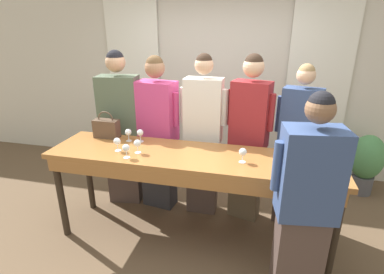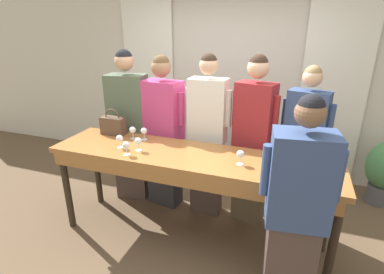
{
  "view_description": "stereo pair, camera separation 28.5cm",
  "coord_description": "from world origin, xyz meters",
  "px_view_note": "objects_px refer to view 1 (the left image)",
  "views": [
    {
      "loc": [
        0.63,
        -2.53,
        2.13
      ],
      "look_at": [
        0.0,
        0.07,
        1.12
      ],
      "focal_mm": 28.0,
      "sensor_mm": 36.0,
      "label": 1
    },
    {
      "loc": [
        0.9,
        -2.45,
        2.13
      ],
      "look_at": [
        0.0,
        0.07,
        1.12
      ],
      "focal_mm": 28.0,
      "sensor_mm": 36.0,
      "label": 2
    }
  ],
  "objects_px": {
    "wine_glass_front_left": "(128,133)",
    "wine_glass_center_left": "(117,142)",
    "wine_bottle": "(298,148)",
    "guest_navy_coat": "(296,147)",
    "wine_glass_center_right": "(137,144)",
    "wine_glass_back_left": "(140,133)",
    "wine_glass_center_mid": "(243,153)",
    "host_pouring": "(305,209)",
    "tasting_bar": "(190,165)",
    "wine_glass_front_mid": "(332,151)",
    "guest_pink_top": "(158,134)",
    "guest_striped_shirt": "(248,138)",
    "potted_plant": "(366,161)",
    "guest_olive_jacket": "(121,129)",
    "wine_glass_front_right": "(126,148)",
    "handbag": "(106,128)",
    "guest_cream_sweater": "(203,136)"
  },
  "relations": [
    {
      "from": "wine_glass_front_left",
      "to": "wine_glass_center_left",
      "type": "distance_m",
      "value": 0.27
    },
    {
      "from": "wine_bottle",
      "to": "guest_navy_coat",
      "type": "xyz_separation_m",
      "value": [
        0.04,
        0.43,
        -0.16
      ]
    },
    {
      "from": "wine_glass_center_right",
      "to": "wine_glass_back_left",
      "type": "bearing_deg",
      "value": 107.64
    },
    {
      "from": "wine_glass_center_mid",
      "to": "host_pouring",
      "type": "distance_m",
      "value": 0.72
    },
    {
      "from": "wine_glass_center_right",
      "to": "wine_glass_front_left",
      "type": "bearing_deg",
      "value": 129.15
    },
    {
      "from": "wine_glass_center_mid",
      "to": "wine_glass_center_right",
      "type": "distance_m",
      "value": 0.99
    },
    {
      "from": "tasting_bar",
      "to": "wine_bottle",
      "type": "distance_m",
      "value": 1.01
    },
    {
      "from": "tasting_bar",
      "to": "wine_glass_front_mid",
      "type": "distance_m",
      "value": 1.3
    },
    {
      "from": "guest_pink_top",
      "to": "tasting_bar",
      "type": "bearing_deg",
      "value": -47.06
    },
    {
      "from": "wine_bottle",
      "to": "guest_striped_shirt",
      "type": "xyz_separation_m",
      "value": [
        -0.46,
        0.43,
        -0.11
      ]
    },
    {
      "from": "wine_glass_center_left",
      "to": "wine_glass_center_right",
      "type": "bearing_deg",
      "value": -0.19
    },
    {
      "from": "wine_glass_center_right",
      "to": "potted_plant",
      "type": "distance_m",
      "value": 2.98
    },
    {
      "from": "guest_olive_jacket",
      "to": "host_pouring",
      "type": "distance_m",
      "value": 2.25
    },
    {
      "from": "wine_glass_front_right",
      "to": "guest_pink_top",
      "type": "height_order",
      "value": "guest_pink_top"
    },
    {
      "from": "wine_glass_front_mid",
      "to": "potted_plant",
      "type": "xyz_separation_m",
      "value": [
        0.73,
        1.26,
        -0.6
      ]
    },
    {
      "from": "tasting_bar",
      "to": "wine_glass_back_left",
      "type": "distance_m",
      "value": 0.66
    },
    {
      "from": "wine_glass_center_mid",
      "to": "potted_plant",
      "type": "height_order",
      "value": "wine_glass_center_mid"
    },
    {
      "from": "handbag",
      "to": "potted_plant",
      "type": "relative_size",
      "value": 0.36
    },
    {
      "from": "host_pouring",
      "to": "potted_plant",
      "type": "relative_size",
      "value": 2.14
    },
    {
      "from": "wine_glass_front_right",
      "to": "potted_plant",
      "type": "height_order",
      "value": "wine_glass_front_right"
    },
    {
      "from": "wine_glass_center_right",
      "to": "guest_navy_coat",
      "type": "distance_m",
      "value": 1.64
    },
    {
      "from": "wine_glass_front_right",
      "to": "host_pouring",
      "type": "height_order",
      "value": "host_pouring"
    },
    {
      "from": "guest_cream_sweater",
      "to": "host_pouring",
      "type": "bearing_deg",
      "value": -48.37
    },
    {
      "from": "wine_glass_back_left",
      "to": "wine_glass_front_right",
      "type": "bearing_deg",
      "value": -85.33
    },
    {
      "from": "wine_bottle",
      "to": "wine_glass_center_right",
      "type": "xyz_separation_m",
      "value": [
        -1.47,
        -0.19,
        -0.02
      ]
    },
    {
      "from": "wine_glass_front_mid",
      "to": "wine_glass_back_left",
      "type": "distance_m",
      "value": 1.86
    },
    {
      "from": "wine_glass_front_right",
      "to": "wine_glass_center_right",
      "type": "distance_m",
      "value": 0.14
    },
    {
      "from": "tasting_bar",
      "to": "host_pouring",
      "type": "relative_size",
      "value": 1.59
    },
    {
      "from": "wine_glass_front_left",
      "to": "wine_glass_front_mid",
      "type": "distance_m",
      "value": 1.99
    },
    {
      "from": "guest_cream_sweater",
      "to": "tasting_bar",
      "type": "bearing_deg",
      "value": -91.36
    },
    {
      "from": "wine_glass_center_right",
      "to": "tasting_bar",
      "type": "bearing_deg",
      "value": 7.21
    },
    {
      "from": "wine_glass_front_left",
      "to": "guest_striped_shirt",
      "type": "xyz_separation_m",
      "value": [
        1.23,
        0.36,
        -0.09
      ]
    },
    {
      "from": "guest_striped_shirt",
      "to": "guest_navy_coat",
      "type": "distance_m",
      "value": 0.5
    },
    {
      "from": "wine_glass_front_left",
      "to": "guest_pink_top",
      "type": "distance_m",
      "value": 0.43
    },
    {
      "from": "handbag",
      "to": "guest_cream_sweater",
      "type": "xyz_separation_m",
      "value": [
        1.01,
        0.31,
        -0.12
      ]
    },
    {
      "from": "guest_olive_jacket",
      "to": "guest_navy_coat",
      "type": "height_order",
      "value": "guest_olive_jacket"
    },
    {
      "from": "wine_glass_back_left",
      "to": "wine_glass_center_mid",
      "type": "bearing_deg",
      "value": -13.22
    },
    {
      "from": "wine_glass_front_left",
      "to": "wine_glass_front_right",
      "type": "bearing_deg",
      "value": -67.87
    },
    {
      "from": "handbag",
      "to": "wine_glass_front_left",
      "type": "relative_size",
      "value": 2.17
    },
    {
      "from": "wine_glass_center_left",
      "to": "guest_cream_sweater",
      "type": "xyz_separation_m",
      "value": [
        0.72,
        0.62,
        -0.11
      ]
    },
    {
      "from": "tasting_bar",
      "to": "host_pouring",
      "type": "height_order",
      "value": "host_pouring"
    },
    {
      "from": "tasting_bar",
      "to": "wine_glass_center_mid",
      "type": "xyz_separation_m",
      "value": [
        0.5,
        -0.04,
        0.2
      ]
    },
    {
      "from": "wine_glass_front_left",
      "to": "wine_glass_back_left",
      "type": "height_order",
      "value": "same"
    },
    {
      "from": "wine_glass_front_left",
      "to": "wine_glass_center_left",
      "type": "relative_size",
      "value": 1.0
    },
    {
      "from": "tasting_bar",
      "to": "wine_glass_back_left",
      "type": "xyz_separation_m",
      "value": [
        -0.59,
        0.22,
        0.2
      ]
    },
    {
      "from": "wine_glass_front_right",
      "to": "guest_navy_coat",
      "type": "relative_size",
      "value": 0.08
    },
    {
      "from": "guest_pink_top",
      "to": "guest_cream_sweater",
      "type": "height_order",
      "value": "guest_cream_sweater"
    },
    {
      "from": "wine_glass_center_left",
      "to": "wine_glass_front_mid",
      "type": "bearing_deg",
      "value": 7.23
    },
    {
      "from": "wine_glass_back_left",
      "to": "host_pouring",
      "type": "relative_size",
      "value": 0.08
    },
    {
      "from": "wine_glass_front_right",
      "to": "wine_glass_front_left",
      "type": "bearing_deg",
      "value": 112.13
    }
  ]
}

